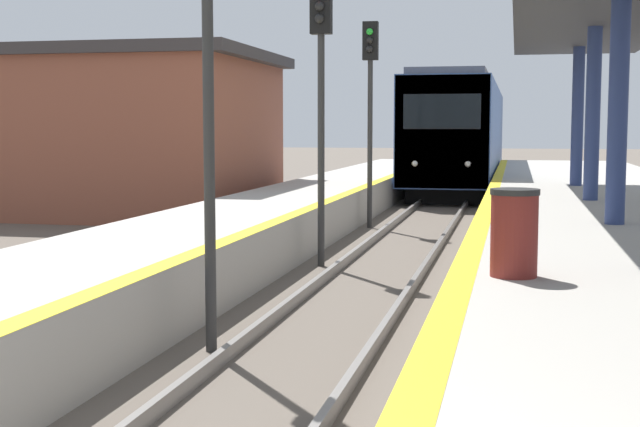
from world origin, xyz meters
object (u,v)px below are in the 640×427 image
at_px(signal_near, 207,33).
at_px(signal_mid, 321,70).
at_px(signal_far, 370,86).
at_px(trash_bin, 514,233).
at_px(train, 463,133).

bearing_deg(signal_near, signal_mid, 90.99).
height_order(signal_far, trash_bin, signal_far).
height_order(train, signal_mid, signal_mid).
height_order(train, trash_bin, train).
relative_size(signal_near, signal_mid, 1.00).
distance_m(signal_far, trash_bin, 12.42).
xyz_separation_m(train, signal_far, (-1.24, -16.70, 1.24)).
xyz_separation_m(train, trash_bin, (2.18, -28.45, -0.82)).
height_order(signal_near, signal_far, same).
relative_size(train, signal_far, 4.54).
xyz_separation_m(train, signal_mid, (-1.11, -22.75, 1.24)).
bearing_deg(train, trash_bin, -85.62).
height_order(train, signal_far, signal_far).
distance_m(signal_near, signal_mid, 6.05).
bearing_deg(trash_bin, train, 94.38).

